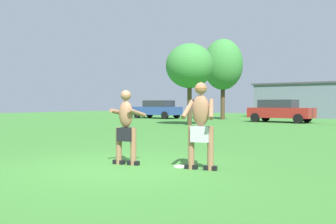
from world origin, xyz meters
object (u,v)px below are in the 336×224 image
player_in_black (126,126)px  tree_right_field (190,66)px  car_blue_mid_lot (157,109)px  tree_behind_players (223,65)px  car_red_near_post (280,110)px  player_with_cap (201,121)px  frisbee (180,166)px

player_in_black → tree_right_field: 14.33m
car_blue_mid_lot → tree_right_field: 10.58m
player_in_black → car_blue_mid_lot: 23.86m
car_blue_mid_lot → tree_right_field: bearing=-44.1°
player_in_black → tree_behind_players: size_ratio=0.24×
car_red_near_post → player_in_black: bearing=-83.7°
tree_behind_players → player_with_cap: bearing=-66.6°
frisbee → tree_right_field: tree_right_field is taller
player_in_black → tree_right_field: size_ratio=0.33×
player_with_cap → car_red_near_post: size_ratio=0.40×
tree_right_field → tree_behind_players: size_ratio=0.75×
frisbee → car_blue_mid_lot: 24.21m
frisbee → tree_behind_players: 22.76m
player_in_black → car_blue_mid_lot: (-13.10, 19.94, -0.01)m
car_red_near_post → car_blue_mid_lot: size_ratio=1.02×
tree_right_field → player_in_black: bearing=-65.8°
player_in_black → car_red_near_post: bearing=96.3°
frisbee → car_blue_mid_lot: bearing=126.1°
car_red_near_post → tree_behind_players: 6.59m
car_blue_mid_lot → tree_right_field: tree_right_field is taller
player_with_cap → car_blue_mid_lot: player_with_cap is taller
frisbee → tree_behind_players: tree_behind_players is taller
player_in_black → car_blue_mid_lot: bearing=123.3°
player_with_cap → tree_behind_players: 22.79m
frisbee → player_in_black: bearing=-161.9°
player_with_cap → player_in_black: bearing=-167.8°
car_red_near_post → car_blue_mid_lot: 10.99m
frisbee → car_red_near_post: (-3.28, 18.87, 0.81)m
tree_behind_players → frisbee: bearing=-67.7°
car_red_near_post → tree_behind_players: tree_behind_players is taller
player_with_cap → tree_right_field: 14.74m
player_in_black → tree_behind_players: 22.55m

